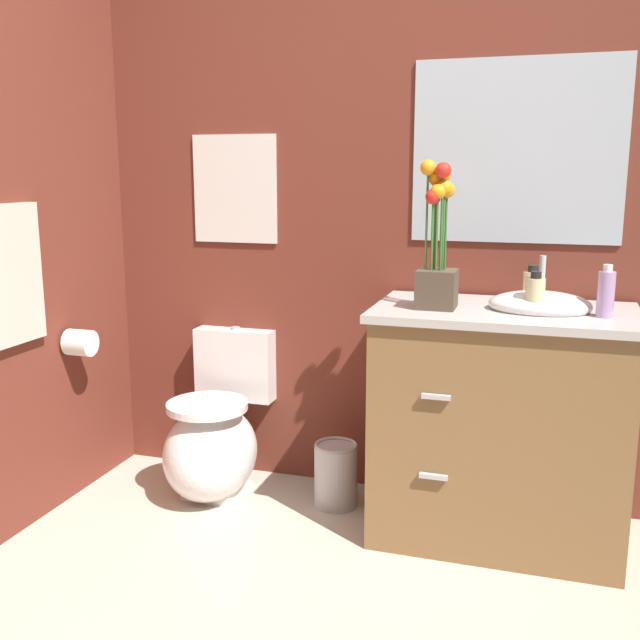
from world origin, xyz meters
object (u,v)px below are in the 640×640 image
(toilet, at_px, (215,439))
(hand_wash_bottle, at_px, (535,295))
(toilet_paper_roll, at_px, (80,343))
(lotion_bottle, at_px, (606,293))
(hanging_towel, at_px, (14,275))
(wall_mirror, at_px, (517,151))
(trash_bin, at_px, (336,474))
(soap_bottle, at_px, (532,288))
(wall_poster, at_px, (235,189))
(vanity_cabinet, at_px, (500,422))
(flower_vase, at_px, (438,252))

(toilet, bearing_deg, hand_wash_bottle, -4.63)
(toilet_paper_roll, bearing_deg, hand_wash_bottle, 2.95)
(lotion_bottle, bearing_deg, hanging_towel, -168.96)
(hand_wash_bottle, height_order, hanging_towel, hanging_towel)
(wall_mirror, distance_m, toilet_paper_roll, 1.91)
(toilet, distance_m, hanging_towel, 1.06)
(trash_bin, bearing_deg, hand_wash_bottle, -10.64)
(soap_bottle, xyz_separation_m, wall_poster, (-1.27, 0.20, 0.34))
(lotion_bottle, bearing_deg, hand_wash_bottle, -175.26)
(toilet, relative_size, wall_mirror, 0.86)
(vanity_cabinet, bearing_deg, hanging_towel, -165.13)
(soap_bottle, distance_m, hanging_towel, 1.92)
(flower_vase, bearing_deg, trash_bin, 163.25)
(vanity_cabinet, relative_size, soap_bottle, 7.13)
(toilet, distance_m, soap_bottle, 1.46)
(soap_bottle, distance_m, wall_poster, 1.33)
(wall_poster, bearing_deg, toilet, -90.00)
(toilet, distance_m, trash_bin, 0.54)
(hand_wash_bottle, xyz_separation_m, wall_mirror, (-0.10, 0.37, 0.50))
(vanity_cabinet, bearing_deg, lotion_bottle, -10.06)
(wall_poster, relative_size, toilet_paper_roll, 4.22)
(flower_vase, distance_m, wall_poster, 1.03)
(vanity_cabinet, height_order, wall_mirror, wall_mirror)
(vanity_cabinet, height_order, trash_bin, vanity_cabinet)
(toilet, xyz_separation_m, vanity_cabinet, (1.19, -0.03, 0.21))
(trash_bin, height_order, wall_poster, wall_poster)
(wall_poster, distance_m, wall_mirror, 1.19)
(lotion_bottle, relative_size, hanging_towel, 0.35)
(toilet, bearing_deg, flower_vase, -5.22)
(vanity_cabinet, height_order, lotion_bottle, same)
(lotion_bottle, bearing_deg, flower_vase, -179.89)
(vanity_cabinet, distance_m, wall_mirror, 1.04)
(toilet_paper_roll, bearing_deg, toilet, 21.23)
(wall_mirror, relative_size, toilet_paper_roll, 7.27)
(flower_vase, relative_size, toilet_paper_roll, 4.80)
(soap_bottle, height_order, hanging_towel, hanging_towel)
(trash_bin, bearing_deg, lotion_bottle, -7.10)
(hand_wash_bottle, relative_size, trash_bin, 0.55)
(vanity_cabinet, distance_m, trash_bin, 0.73)
(toilet, bearing_deg, soap_bottle, 2.94)
(flower_vase, xyz_separation_m, toilet_paper_roll, (-1.45, -0.11, -0.41))
(wall_mirror, height_order, toilet_paper_roll, wall_mirror)
(wall_mirror, bearing_deg, wall_poster, 180.00)
(toilet, relative_size, flower_vase, 1.31)
(toilet, height_order, vanity_cabinet, vanity_cabinet)
(toilet, distance_m, wall_mirror, 1.71)
(wall_poster, height_order, wall_mirror, wall_mirror)
(flower_vase, bearing_deg, toilet_paper_roll, -175.64)
(wall_mirror, distance_m, hanging_towel, 1.95)
(toilet, bearing_deg, toilet_paper_roll, -158.77)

